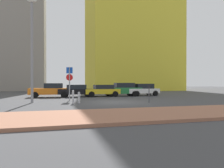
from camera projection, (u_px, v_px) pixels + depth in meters
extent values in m
plane|color=#424244|center=(117.00, 102.00, 17.14)|extent=(120.00, 120.00, 0.00)
cube|color=#9E664C|center=(157.00, 114.00, 10.33)|extent=(40.00, 4.12, 0.14)
cube|color=orange|center=(51.00, 91.00, 23.08)|extent=(4.57, 1.73, 0.68)
cube|color=black|center=(53.00, 86.00, 23.15)|extent=(1.96, 1.58, 0.53)
cylinder|color=black|center=(35.00, 95.00, 21.86)|extent=(0.64, 0.22, 0.64)
cylinder|color=black|center=(36.00, 94.00, 23.51)|extent=(0.64, 0.22, 0.64)
cylinder|color=black|center=(66.00, 95.00, 22.66)|extent=(0.64, 0.22, 0.64)
cylinder|color=black|center=(65.00, 94.00, 24.31)|extent=(0.64, 0.22, 0.64)
cube|color=black|center=(76.00, 91.00, 23.65)|extent=(3.99, 1.96, 0.57)
cube|color=black|center=(76.00, 87.00, 23.66)|extent=(2.17, 1.76, 0.48)
cylinder|color=black|center=(64.00, 95.00, 22.45)|extent=(0.65, 0.24, 0.64)
cylinder|color=black|center=(64.00, 94.00, 24.24)|extent=(0.65, 0.24, 0.64)
cylinder|color=black|center=(89.00, 94.00, 23.07)|extent=(0.65, 0.24, 0.64)
cylinder|color=black|center=(87.00, 93.00, 24.86)|extent=(0.65, 0.24, 0.64)
cube|color=gold|center=(102.00, 91.00, 24.20)|extent=(4.02, 1.78, 0.55)
cube|color=black|center=(104.00, 87.00, 24.25)|extent=(2.18, 1.60, 0.47)
cylinder|color=black|center=(92.00, 94.00, 23.00)|extent=(0.64, 0.23, 0.64)
cylinder|color=black|center=(89.00, 94.00, 24.62)|extent=(0.64, 0.23, 0.64)
cylinder|color=black|center=(115.00, 94.00, 23.77)|extent=(0.64, 0.23, 0.64)
cylinder|color=black|center=(111.00, 93.00, 25.39)|extent=(0.64, 0.23, 0.64)
cube|color=#237238|center=(122.00, 90.00, 24.99)|extent=(4.55, 1.81, 0.70)
cube|color=black|center=(124.00, 85.00, 25.05)|extent=(2.21, 1.62, 0.55)
cylinder|color=black|center=(111.00, 94.00, 23.80)|extent=(0.64, 0.23, 0.64)
cylinder|color=black|center=(108.00, 93.00, 25.45)|extent=(0.64, 0.23, 0.64)
cylinder|color=black|center=(137.00, 94.00, 24.53)|extent=(0.64, 0.23, 0.64)
cylinder|color=black|center=(132.00, 93.00, 26.18)|extent=(0.64, 0.23, 0.64)
cube|color=white|center=(142.00, 91.00, 25.58)|extent=(4.02, 1.83, 0.57)
cube|color=black|center=(144.00, 86.00, 25.64)|extent=(2.19, 1.62, 0.58)
cylinder|color=black|center=(135.00, 94.00, 24.38)|extent=(0.65, 0.25, 0.64)
cylinder|color=black|center=(129.00, 93.00, 25.97)|extent=(0.65, 0.25, 0.64)
cylinder|color=black|center=(155.00, 93.00, 25.19)|extent=(0.65, 0.25, 0.64)
cylinder|color=black|center=(149.00, 93.00, 26.78)|extent=(0.65, 0.25, 0.64)
cylinder|color=gray|center=(69.00, 84.00, 18.87)|extent=(0.10, 0.10, 3.00)
cube|color=#1447B7|center=(69.00, 70.00, 18.87)|extent=(0.55, 0.10, 0.55)
cylinder|color=red|center=(69.00, 77.00, 18.87)|extent=(0.60, 0.09, 0.60)
cylinder|color=#4C4C51|center=(149.00, 96.00, 16.72)|extent=(0.08, 0.08, 1.15)
cube|color=black|center=(149.00, 87.00, 16.72)|extent=(0.18, 0.14, 0.28)
cylinder|color=gray|center=(32.00, 53.00, 16.62)|extent=(0.20, 0.20, 7.92)
ellipsoid|color=silver|center=(32.00, 1.00, 16.60)|extent=(0.70, 0.36, 0.30)
cylinder|color=#B7B7BC|center=(73.00, 97.00, 15.91)|extent=(0.16, 0.16, 1.02)
cylinder|color=#B7B7BC|center=(79.00, 97.00, 16.42)|extent=(0.17, 0.17, 0.87)
cube|color=gold|center=(131.00, 25.00, 45.65)|extent=(18.37, 13.10, 28.02)
cube|color=gray|center=(10.00, 35.00, 43.56)|extent=(13.93, 11.52, 22.86)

